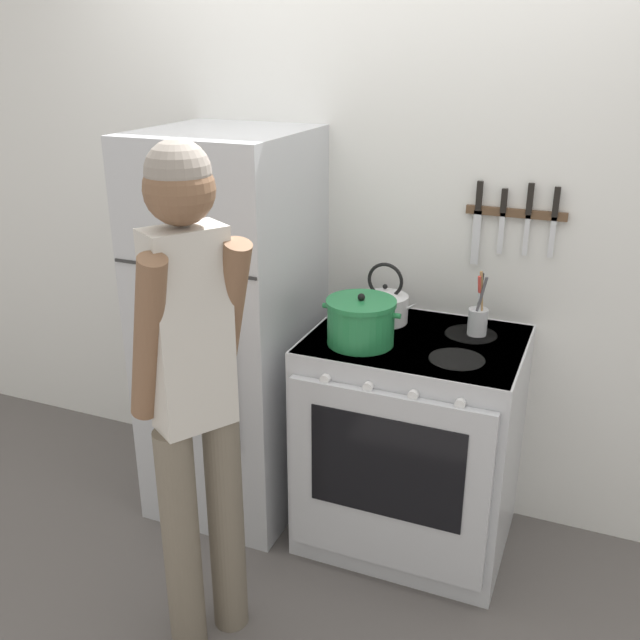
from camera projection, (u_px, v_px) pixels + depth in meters
name	position (u px, v px, depth m)	size (l,w,h in m)	color
ground_plane	(364.00, 478.00, 3.43)	(14.00, 14.00, 0.00)	#5B5654
wall_back	(373.00, 217.00, 2.99)	(10.00, 0.06, 2.55)	silver
refrigerator	(232.00, 329.00, 3.03)	(0.62, 0.69, 1.65)	#B7BABF
stove_range	(409.00, 442.00, 2.86)	(0.82, 0.67, 0.90)	silver
dutch_oven_pot	(361.00, 322.00, 2.65)	(0.30, 0.26, 0.20)	#237A42
tea_kettle	(385.00, 304.00, 2.87)	(0.24, 0.19, 0.25)	silver
utensil_jar	(478.00, 318.00, 2.74)	(0.08, 0.08, 0.26)	#B7BABF
person	(193.00, 384.00, 2.19)	(0.40, 0.43, 1.72)	#6B6051
wall_knife_strip	(515.00, 211.00, 2.71)	(0.38, 0.03, 0.34)	brown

